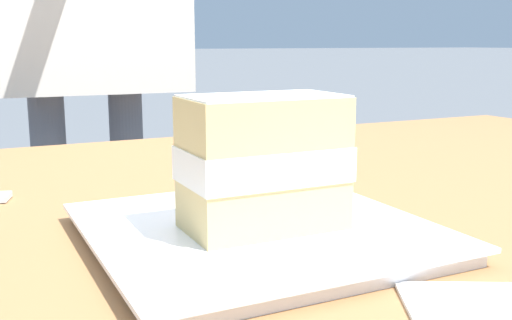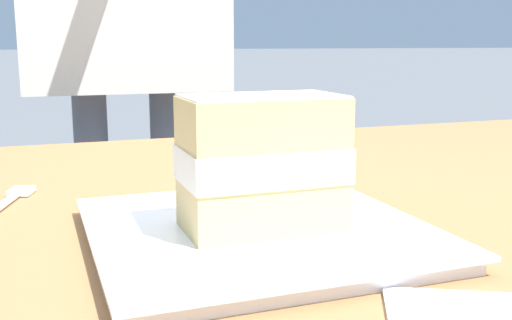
# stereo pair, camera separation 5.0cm
# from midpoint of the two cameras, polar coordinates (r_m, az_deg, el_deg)

# --- Properties ---
(patio_table) EXTENTS (1.46, 0.98, 0.71)m
(patio_table) POSITION_cam_midpoint_polar(r_m,az_deg,el_deg) (0.70, 11.43, -10.28)
(patio_table) COLOR olive
(patio_table) RESTS_ON ground
(dessert_plate) EXTENTS (0.27, 0.27, 0.02)m
(dessert_plate) POSITION_cam_midpoint_polar(r_m,az_deg,el_deg) (0.52, 2.80, -6.82)
(dessert_plate) COLOR white
(dessert_plate) RESTS_ON patio_table
(cake_slice) EXTENTS (0.13, 0.08, 0.11)m
(cake_slice) POSITION_cam_midpoint_polar(r_m,az_deg,el_deg) (0.49, 3.44, -0.27)
(cake_slice) COLOR #E0C17A
(cake_slice) RESTS_ON dessert_plate
(dessert_fork) EXTENTS (0.07, 0.17, 0.01)m
(dessert_fork) POSITION_cam_midpoint_polar(r_m,az_deg,el_deg) (0.66, -20.59, -3.94)
(dessert_fork) COLOR silver
(dessert_fork) RESTS_ON patio_table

